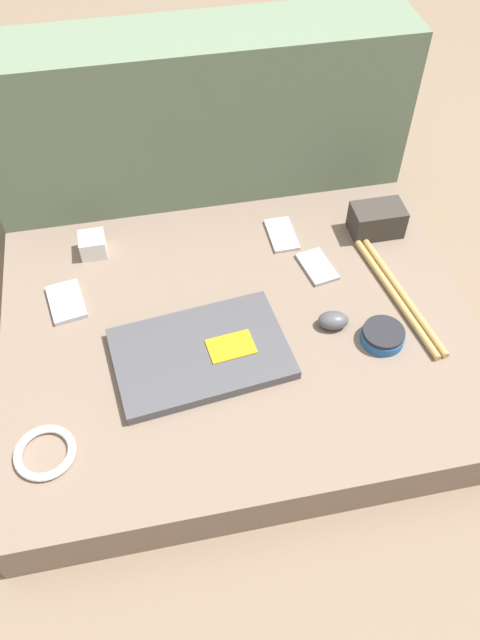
{
  "coord_description": "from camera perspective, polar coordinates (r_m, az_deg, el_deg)",
  "views": [
    {
      "loc": [
        -0.16,
        -0.79,
        1.09
      ],
      "look_at": [
        0.0,
        0.0,
        0.12
      ],
      "focal_mm": 35.0,
      "sensor_mm": 36.0,
      "label": 1
    }
  ],
  "objects": [
    {
      "name": "phone_black",
      "position": [
        1.46,
        3.84,
        7.79
      ],
      "size": [
        0.06,
        0.11,
        0.01
      ],
      "rotation": [
        0.0,
        0.0,
        0.02
      ],
      "color": "#B7B7BC",
      "rests_on": "couch_seat"
    },
    {
      "name": "laptop",
      "position": [
        1.22,
        -3.58,
        -3.07
      ],
      "size": [
        0.36,
        0.25,
        0.03
      ],
      "rotation": [
        0.0,
        0.0,
        0.12
      ],
      "color": "#47474C",
      "rests_on": "couch_seat"
    },
    {
      "name": "camera_pouch",
      "position": [
        1.48,
        12.4,
        8.93
      ],
      "size": [
        0.12,
        0.07,
        0.07
      ],
      "color": "#38332D",
      "rests_on": "couch_seat"
    },
    {
      "name": "phone_small",
      "position": [
        1.36,
        -15.6,
        1.6
      ],
      "size": [
        0.09,
        0.12,
        0.01
      ],
      "rotation": [
        0.0,
        0.0,
        0.17
      ],
      "color": "#B7B7BC",
      "rests_on": "couch_seat"
    },
    {
      "name": "ground_plane",
      "position": [
        1.36,
        -0.0,
        -3.33
      ],
      "size": [
        8.0,
        8.0,
        0.0
      ],
      "primitive_type": "plane",
      "color": "#7A6651"
    },
    {
      "name": "drumstick_pair",
      "position": [
        1.36,
        14.29,
        2.25
      ],
      "size": [
        0.08,
        0.35,
        0.01
      ],
      "rotation": [
        0.0,
        0.0,
        0.15
      ],
      "color": "tan",
      "rests_on": "couch_seat"
    },
    {
      "name": "phone_silver",
      "position": [
        1.39,
        7.07,
        4.86
      ],
      "size": [
        0.08,
        0.11,
        0.01
      ],
      "rotation": [
        0.0,
        0.0,
        0.19
      ],
      "color": "#99999E",
      "rests_on": "couch_seat"
    },
    {
      "name": "cable_coil",
      "position": [
        1.16,
        -17.41,
        -11.49
      ],
      "size": [
        0.11,
        0.11,
        0.01
      ],
      "color": "white",
      "rests_on": "couch_seat"
    },
    {
      "name": "couch_backrest",
      "position": [
        1.53,
        -3.69,
        16.65
      ],
      "size": [
        0.96,
        0.2,
        0.49
      ],
      "color": "#60755B",
      "rests_on": "ground_plane"
    },
    {
      "name": "computer_mouse",
      "position": [
        1.28,
        8.52,
        -0.03
      ],
      "size": [
        0.07,
        0.05,
        0.03
      ],
      "rotation": [
        0.0,
        0.0,
        -0.16
      ],
      "color": "#4C4C51",
      "rests_on": "couch_seat"
    },
    {
      "name": "speaker_puck",
      "position": [
        1.27,
        12.93,
        -1.4
      ],
      "size": [
        0.09,
        0.09,
        0.03
      ],
      "color": "#1E569E",
      "rests_on": "couch_seat"
    },
    {
      "name": "charger_brick",
      "position": [
        1.44,
        -13.32,
        6.71
      ],
      "size": [
        0.06,
        0.06,
        0.05
      ],
      "color": "silver",
      "rests_on": "couch_seat"
    },
    {
      "name": "couch_seat",
      "position": [
        1.31,
        -0.0,
        -1.99
      ],
      "size": [
        0.96,
        0.76,
        0.1
      ],
      "color": "#7A6656",
      "rests_on": "ground_plane"
    }
  ]
}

